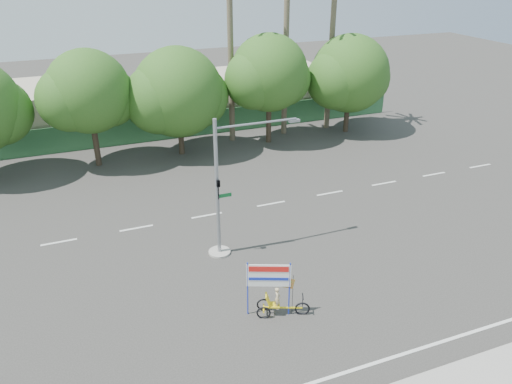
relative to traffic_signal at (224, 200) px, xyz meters
name	(u,v)px	position (x,y,z in m)	size (l,w,h in m)	color
ground	(299,287)	(2.20, -3.98, -2.92)	(120.00, 120.00, 0.00)	#33302D
fence	(183,125)	(2.20, 17.52, -1.92)	(38.00, 0.08, 2.00)	#336B3D
building_left	(47,111)	(-7.80, 22.02, -0.92)	(12.00, 8.00, 4.00)	#BFB298
building_right	(255,93)	(10.20, 22.02, -1.12)	(14.00, 8.00, 3.60)	#BFB298
tree_left	(88,95)	(-4.85, 14.02, 2.14)	(6.66, 5.60, 8.07)	#473828
tree_center	(177,95)	(1.14, 14.02, 1.55)	(7.62, 6.40, 7.85)	#473828
tree_right	(269,76)	(8.15, 14.02, 2.32)	(6.90, 5.80, 8.36)	#473828
tree_far_right	(349,76)	(15.15, 14.02, 1.73)	(7.38, 6.20, 7.94)	#473828
palm_mid	(334,12)	(14.20, 15.52, 6.48)	(3.73, 3.79, 15.45)	#70604C
palm_short	(230,24)	(5.70, 15.52, 5.94)	(3.73, 3.79, 14.45)	#70604C
traffic_signal	(224,200)	(0.00, 0.00, 0.00)	(4.72, 1.10, 7.00)	gray
trike_billboard	(275,294)	(0.41, -5.29, -1.88)	(2.46, 1.20, 2.59)	black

